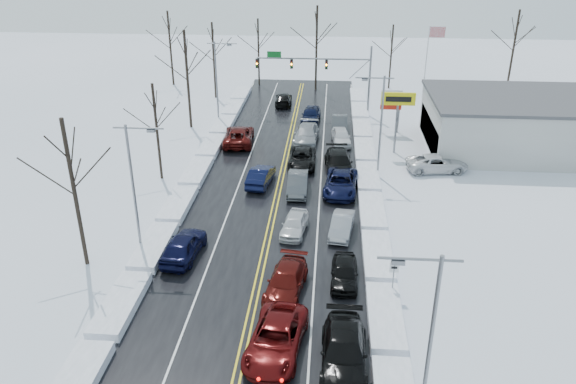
# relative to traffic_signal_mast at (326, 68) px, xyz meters

# --- Properties ---
(ground) EXTENTS (160.00, 160.00, 0.00)m
(ground) POSITION_rel_traffic_signal_mast_xyz_m (-3.45, -27.99, -5.48)
(ground) COLOR silver
(ground) RESTS_ON ground
(road_surface) EXTENTS (14.00, 84.00, 0.01)m
(road_surface) POSITION_rel_traffic_signal_mast_xyz_m (-3.45, -25.99, -5.47)
(road_surface) COLOR black
(road_surface) RESTS_ON ground
(snow_bank_left) EXTENTS (1.91, 72.00, 0.58)m
(snow_bank_left) POSITION_rel_traffic_signal_mast_xyz_m (-11.05, -25.99, -5.48)
(snow_bank_left) COLOR white
(snow_bank_left) RESTS_ON ground
(snow_bank_right) EXTENTS (1.91, 72.00, 0.58)m
(snow_bank_right) POSITION_rel_traffic_signal_mast_xyz_m (4.15, -25.99, -5.48)
(snow_bank_right) COLOR white
(snow_bank_right) RESTS_ON ground
(traffic_signal_mast) EXTENTS (13.28, 0.39, 8.00)m
(traffic_signal_mast) POSITION_rel_traffic_signal_mast_xyz_m (0.00, 0.00, 0.00)
(traffic_signal_mast) COLOR slate
(traffic_signal_mast) RESTS_ON ground
(tires_plus_sign) EXTENTS (3.20, 0.34, 6.00)m
(tires_plus_sign) POSITION_rel_traffic_signal_mast_xyz_m (7.05, -12.00, -0.49)
(tires_plus_sign) COLOR slate
(tires_plus_sign) RESTS_ON ground
(used_vehicles_sign) EXTENTS (2.20, 0.22, 4.65)m
(used_vehicles_sign) POSITION_rel_traffic_signal_mast_xyz_m (7.05, -5.99, -2.16)
(used_vehicles_sign) COLOR slate
(used_vehicles_sign) RESTS_ON ground
(speed_limit_sign) EXTENTS (0.55, 0.09, 2.35)m
(speed_limit_sign) POSITION_rel_traffic_signal_mast_xyz_m (4.75, -35.99, -3.84)
(speed_limit_sign) COLOR slate
(speed_limit_sign) RESTS_ON ground
(flagpole) EXTENTS (1.87, 1.20, 10.00)m
(flagpole) POSITION_rel_traffic_signal_mast_xyz_m (11.72, 2.01, 0.45)
(flagpole) COLOR silver
(flagpole) RESTS_ON ground
(dealership_building) EXTENTS (20.40, 12.40, 5.30)m
(dealership_building) POSITION_rel_traffic_signal_mast_xyz_m (20.53, -9.99, -2.82)
(dealership_building) COLOR #B6B6B1
(dealership_building) RESTS_ON ground
(streetlight_se) EXTENTS (3.20, 0.25, 9.00)m
(streetlight_se) POSITION_rel_traffic_signal_mast_xyz_m (4.85, -45.99, -0.17)
(streetlight_se) COLOR slate
(streetlight_se) RESTS_ON ground
(streetlight_ne) EXTENTS (3.20, 0.25, 9.00)m
(streetlight_ne) POSITION_rel_traffic_signal_mast_xyz_m (4.85, -17.99, -0.17)
(streetlight_ne) COLOR slate
(streetlight_ne) RESTS_ON ground
(streetlight_sw) EXTENTS (3.20, 0.25, 9.00)m
(streetlight_sw) POSITION_rel_traffic_signal_mast_xyz_m (-11.74, -31.99, -0.17)
(streetlight_sw) COLOR slate
(streetlight_sw) RESTS_ON ground
(streetlight_nw) EXTENTS (3.20, 0.25, 9.00)m
(streetlight_nw) POSITION_rel_traffic_signal_mast_xyz_m (-11.74, -3.99, -0.17)
(streetlight_nw) COLOR slate
(streetlight_nw) RESTS_ON ground
(tree_left_b) EXTENTS (4.00, 4.00, 10.00)m
(tree_left_b) POSITION_rel_traffic_signal_mast_xyz_m (-14.95, -33.99, 1.51)
(tree_left_b) COLOR #2D231C
(tree_left_b) RESTS_ON ground
(tree_left_c) EXTENTS (3.40, 3.40, 8.50)m
(tree_left_c) POSITION_rel_traffic_signal_mast_xyz_m (-13.95, -19.99, 0.46)
(tree_left_c) COLOR #2D231C
(tree_left_c) RESTS_ON ground
(tree_left_d) EXTENTS (4.20, 4.20, 10.50)m
(tree_left_d) POSITION_rel_traffic_signal_mast_xyz_m (-14.65, -5.99, 1.86)
(tree_left_d) COLOR #2D231C
(tree_left_d) RESTS_ON ground
(tree_left_e) EXTENTS (3.80, 3.80, 9.50)m
(tree_left_e) POSITION_rel_traffic_signal_mast_xyz_m (-14.25, 6.01, 1.16)
(tree_left_e) COLOR #2D231C
(tree_left_e) RESTS_ON ground
(tree_far_a) EXTENTS (4.00, 4.00, 10.00)m
(tree_far_a) POSITION_rel_traffic_signal_mast_xyz_m (-21.45, 12.01, 1.51)
(tree_far_a) COLOR #2D231C
(tree_far_a) RESTS_ON ground
(tree_far_b) EXTENTS (3.60, 3.60, 9.00)m
(tree_far_b) POSITION_rel_traffic_signal_mast_xyz_m (-9.45, 13.01, 0.81)
(tree_far_b) COLOR #2D231C
(tree_far_b) RESTS_ON ground
(tree_far_c) EXTENTS (4.40, 4.40, 11.00)m
(tree_far_c) POSITION_rel_traffic_signal_mast_xyz_m (-1.45, 11.01, 2.21)
(tree_far_c) COLOR #2D231C
(tree_far_c) RESTS_ON ground
(tree_far_d) EXTENTS (3.40, 3.40, 8.50)m
(tree_far_d) POSITION_rel_traffic_signal_mast_xyz_m (8.55, 12.51, 0.46)
(tree_far_d) COLOR #2D231C
(tree_far_d) RESTS_ON ground
(tree_far_e) EXTENTS (4.20, 4.20, 10.50)m
(tree_far_e) POSITION_rel_traffic_signal_mast_xyz_m (24.55, 13.01, 1.86)
(tree_far_e) COLOR #2D231C
(tree_far_e) RESTS_ON ground
(queued_car_2) EXTENTS (3.32, 6.03, 1.60)m
(queued_car_2) POSITION_rel_traffic_signal_mast_xyz_m (-1.70, -41.38, -5.48)
(queued_car_2) COLOR #500A0A
(queued_car_2) RESTS_ON ground
(queued_car_3) EXTENTS (2.77, 5.35, 1.48)m
(queued_car_3) POSITION_rel_traffic_signal_mast_xyz_m (-1.62, -36.09, -5.48)
(queued_car_3) COLOR #460C09
(queued_car_3) RESTS_ON ground
(queued_car_4) EXTENTS (2.13, 4.27, 1.40)m
(queued_car_4) POSITION_rel_traffic_signal_mast_xyz_m (-1.62, -28.77, -5.48)
(queued_car_4) COLOR silver
(queued_car_4) RESTS_ON ground
(queued_car_5) EXTENTS (1.71, 4.73, 1.55)m
(queued_car_5) POSITION_rel_traffic_signal_mast_xyz_m (-1.82, -21.87, -5.48)
(queued_car_5) COLOR #434649
(queued_car_5) RESTS_ON ground
(queued_car_6) EXTENTS (2.52, 5.38, 1.49)m
(queued_car_6) POSITION_rel_traffic_signal_mast_xyz_m (-1.78, -16.18, -5.48)
(queued_car_6) COLOR black
(queued_car_6) RESTS_ON ground
(queued_car_7) EXTENTS (2.69, 5.94, 1.69)m
(queued_car_7) POSITION_rel_traffic_signal_mast_xyz_m (-1.70, -9.84, -5.48)
(queued_car_7) COLOR #94979B
(queued_car_7) RESTS_ON ground
(queued_car_8) EXTENTS (2.28, 5.03, 1.67)m
(queued_car_8) POSITION_rel_traffic_signal_mast_xyz_m (-1.51, -3.07, -5.48)
(queued_car_8) COLOR black
(queued_car_8) RESTS_ON ground
(queued_car_11) EXTENTS (2.41, 5.76, 1.66)m
(queued_car_11) POSITION_rel_traffic_signal_mast_xyz_m (1.78, -42.10, -5.48)
(queued_car_11) COLOR black
(queued_car_11) RESTS_ON ground
(queued_car_12) EXTENTS (1.76, 4.18, 1.41)m
(queued_car_12) POSITION_rel_traffic_signal_mast_xyz_m (1.90, -34.78, -5.48)
(queued_car_12) COLOR black
(queued_car_12) RESTS_ON ground
(queued_car_13) EXTENTS (2.02, 4.34, 1.38)m
(queued_car_13) POSITION_rel_traffic_signal_mast_xyz_m (1.80, -28.68, -5.48)
(queued_car_13) COLOR gray
(queued_car_13) RESTS_ON ground
(queued_car_14) EXTENTS (3.11, 5.94, 1.60)m
(queued_car_14) POSITION_rel_traffic_signal_mast_xyz_m (1.76, -21.53, -5.48)
(queued_car_14) COLOR black
(queued_car_14) RESTS_ON ground
(queued_car_15) EXTENTS (2.85, 6.07, 1.71)m
(queued_car_15) POSITION_rel_traffic_signal_mast_xyz_m (1.60, -17.25, -5.48)
(queued_car_15) COLOR black
(queued_car_15) RESTS_ON ground
(queued_car_16) EXTENTS (2.24, 4.62, 1.52)m
(queued_car_16) POSITION_rel_traffic_signal_mast_xyz_m (1.86, -9.98, -5.48)
(queued_car_16) COLOR silver
(queued_car_16) RESTS_ON ground
(queued_car_17) EXTENTS (1.61, 4.60, 1.51)m
(queued_car_17) POSITION_rel_traffic_signal_mast_xyz_m (1.73, -5.68, -5.48)
(queued_car_17) COLOR #3E4143
(queued_car_17) RESTS_ON ground
(oncoming_car_0) EXTENTS (2.18, 4.86, 1.55)m
(oncoming_car_0) POSITION_rel_traffic_signal_mast_xyz_m (-5.07, -20.57, -5.48)
(oncoming_car_0) COLOR black
(oncoming_car_0) RESTS_ON ground
(oncoming_car_1) EXTENTS (3.32, 6.38, 1.72)m
(oncoming_car_1) POSITION_rel_traffic_signal_mast_xyz_m (-8.54, -10.75, -5.48)
(oncoming_car_1) COLOR #460B09
(oncoming_car_1) RESTS_ON ground
(oncoming_car_2) EXTENTS (2.22, 5.02, 1.43)m
(oncoming_car_2) POSITION_rel_traffic_signal_mast_xyz_m (-5.19, 3.49, -5.48)
(oncoming_car_2) COLOR black
(oncoming_car_2) RESTS_ON ground
(oncoming_car_3) EXTENTS (2.49, 5.17, 1.70)m
(oncoming_car_3) POSITION_rel_traffic_signal_mast_xyz_m (-8.76, -32.66, -5.48)
(oncoming_car_3) COLOR black
(oncoming_car_3) RESTS_ON ground
(parked_car_0) EXTENTS (5.80, 3.23, 1.53)m
(parked_car_0) POSITION_rel_traffic_signal_mast_xyz_m (10.46, -16.45, -5.48)
(parked_car_0) COLOR silver
(parked_car_0) RESTS_ON ground
(parked_car_1) EXTENTS (2.84, 6.04, 1.70)m
(parked_car_1) POSITION_rel_traffic_signal_mast_xyz_m (13.55, -12.80, -5.48)
(parked_car_1) COLOR #404346
(parked_car_1) RESTS_ON ground
(parked_car_2) EXTENTS (1.80, 4.17, 1.40)m
(parked_car_2) POSITION_rel_traffic_signal_mast_xyz_m (11.54, -5.50, -5.48)
(parked_car_2) COLOR black
(parked_car_2) RESTS_ON ground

